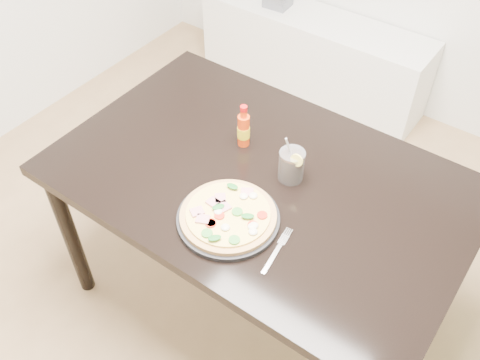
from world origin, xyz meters
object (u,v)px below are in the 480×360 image
Objects in this scene: plate at (228,219)px; pizza at (228,215)px; dining_table at (260,193)px; cola_cup at (291,166)px; fork at (278,249)px; hot_sauce_bottle at (244,130)px; media_console at (312,55)px.

plate is 1.07× the size of pizza.
dining_table is 0.17m from cola_cup.
cola_cup is at bearing 107.28° from fork.
hot_sauce_bottle is 0.12× the size of media_console.
media_console is (-0.68, 1.40, -0.55)m from cola_cup.
media_console is at bearing 108.66° from hot_sauce_bottle.
plate is at bearing -69.44° from media_console.
cola_cup is 0.13× the size of media_console.
dining_table is at bearing 97.16° from plate.
pizza is 0.19m from fork.
dining_table is at bearing 97.46° from pizza.
media_console is (-0.63, 1.67, -0.51)m from plate.
pizza is at bearing -69.41° from media_console.
media_console is at bearing 116.06° from cola_cup.
pizza is at bearing -101.31° from cola_cup.
plate is at bearing -82.84° from dining_table.
dining_table is 0.25m from pizza.
plate is 0.28m from cola_cup.
cola_cup reaches higher than media_console.
fork is 1.93m from media_console.
plate is 0.23× the size of media_console.
cola_cup is at bearing 78.69° from pizza.
pizza is 0.36m from hot_sauce_bottle.
dining_table is 0.23m from hot_sauce_bottle.
dining_table is at bearing 125.72° from fork.
cola_cup is at bearing 32.44° from dining_table.
dining_table is 8.00× the size of cola_cup.
dining_table is 0.24m from plate.
fork is at bearing -1.42° from pizza.
plate is at bearing -101.57° from cola_cup.
plate is 0.37m from hot_sauce_bottle.
fork reaches higher than media_console.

